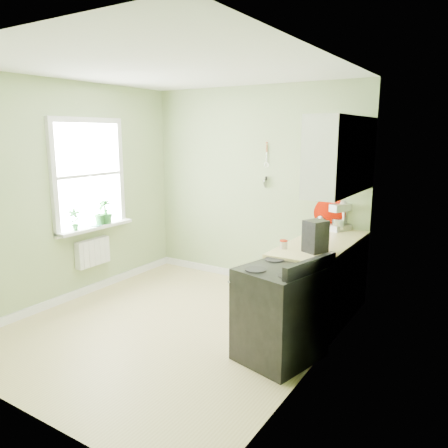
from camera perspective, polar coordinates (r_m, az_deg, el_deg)
The scene contains 21 objects.
floor at distance 4.97m, azimuth -6.53°, elevation -13.13°, with size 3.20×3.60×0.02m, color tan.
ceiling at distance 4.55m, azimuth -7.37°, elevation 19.70°, with size 3.20×3.60×0.02m, color white.
wall_back at distance 6.06m, azimuth 3.94°, elevation 4.88°, with size 3.20×0.02×2.70m, color #A0B57B.
wall_left at distance 5.71m, azimuth -19.61°, elevation 3.80°, with size 0.02×3.60×2.70m, color #A0B57B.
wall_right at distance 3.78m, azimuth 12.42°, elevation 0.42°, with size 0.02×3.60×2.70m, color #A0B57B.
base_cabinets at distance 5.03m, azimuth 12.55°, elevation -7.56°, with size 0.60×1.60×0.87m, color white.
countertop at distance 4.90m, azimuth 12.68°, elevation -2.51°, with size 0.64×1.60×0.04m, color beige.
upper_cabinets at distance 4.81m, azimuth 15.13°, elevation 8.69°, with size 0.35×1.40×0.80m, color white.
window at distance 5.86m, azimuth -17.27°, elevation 6.11°, with size 0.06×1.14×1.44m.
window_sill at distance 5.90m, azimuth -16.41°, elevation -0.40°, with size 0.18×1.14×0.04m, color white.
radiator at distance 5.97m, azimuth -16.78°, elevation -3.55°, with size 0.12×0.50×0.35m, color white.
wall_utensils at distance 5.92m, azimuth 5.54°, elevation 6.78°, with size 0.02×0.14×0.58m.
stove at distance 4.15m, azimuth 7.37°, elevation -11.41°, with size 0.79×0.85×1.01m.
stand_mixer at distance 5.52m, azimuth 14.91°, elevation 0.79°, with size 0.27×0.33×0.36m.
kettle at distance 5.50m, azimuth 12.45°, elevation 0.18°, with size 0.17×0.10×0.17m.
coffee_maker at distance 4.43m, azimuth 11.82°, elevation -1.68°, with size 0.25×0.26×0.32m.
red_tray at distance 5.58m, azimuth 13.64°, elevation 1.42°, with size 0.39×0.39×0.02m, color #AB1100.
jar at distance 4.53m, azimuth 7.80°, elevation -2.65°, with size 0.08×0.08×0.09m.
plant_a at distance 5.65m, azimuth -18.96°, elevation 0.56°, with size 0.15×0.10×0.28m, color #2D7E33.
plant_b at distance 5.91m, azimuth -15.90°, elevation 1.43°, with size 0.18×0.14×0.32m, color #2D7E33.
plant_c at distance 5.97m, azimuth -15.23°, elevation 1.58°, with size 0.18×0.18×0.32m, color #2D7E33.
Camera 1 is at (2.85, -3.49, 2.08)m, focal length 35.00 mm.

